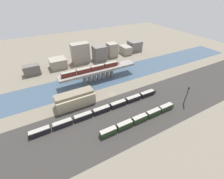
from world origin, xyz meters
name	(u,v)px	position (x,y,z in m)	size (l,w,h in m)	color
ground_plane	(112,94)	(0.00, 0.00, 0.00)	(400.00, 400.00, 0.00)	#756B5B
railbed_yard	(130,113)	(0.00, -24.00, 0.00)	(280.00, 42.00, 0.01)	#33302D
river_water	(99,79)	(0.00, 25.13, 0.00)	(320.00, 29.77, 0.01)	#3D5166
bridge	(98,72)	(0.00, 25.13, 7.36)	(68.03, 9.60, 9.78)	gray
train_on_bridge	(92,69)	(-5.28, 25.13, 11.59)	(52.47, 2.79, 3.68)	#5B1E19
train_yard_near	(141,118)	(2.89, -31.99, 1.86)	(56.24, 3.15, 3.80)	#23381E
train_yard_mid	(104,109)	(-13.98, -13.77, 1.68)	(90.85, 3.19, 3.42)	black
warehouse_building	(75,99)	(-28.14, 1.54, 4.73)	(26.04, 10.75, 9.94)	tan
signal_tower	(186,96)	(38.33, -33.88, 7.05)	(1.00, 0.89, 14.23)	#4C4C51
city_block_far_left	(32,70)	(-50.33, 62.42, 4.58)	(14.20, 8.19, 9.16)	#605B56
city_block_left	(58,63)	(-26.08, 65.57, 4.64)	(15.64, 14.21, 9.27)	gray
city_block_center	(80,53)	(-1.88, 66.88, 10.21)	(17.99, 9.80, 20.41)	gray
city_block_right	(99,53)	(18.20, 63.27, 7.73)	(13.03, 12.34, 15.45)	slate
city_block_far_right	(112,50)	(35.14, 65.84, 7.61)	(10.45, 10.99, 15.22)	gray
city_block_tall	(125,50)	(53.13, 65.23, 4.62)	(10.20, 14.81, 9.24)	gray
city_block_low	(134,46)	(68.57, 68.71, 6.01)	(14.59, 13.97, 12.01)	slate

